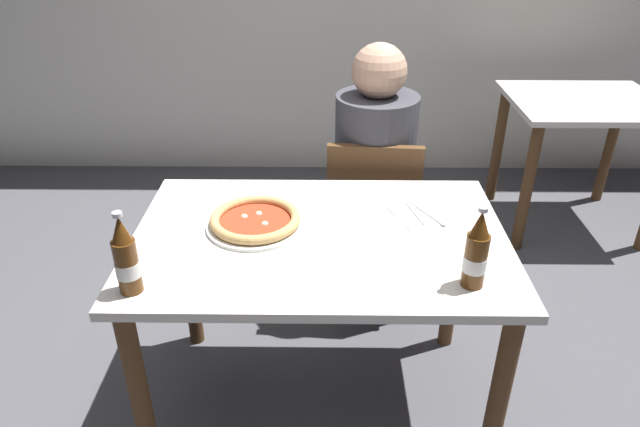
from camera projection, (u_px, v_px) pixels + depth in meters
ground_plane at (320, 401)px, 2.20m from camera, size 8.00×8.00×0.00m
dining_table_main at (320, 264)px, 1.89m from camera, size 1.20×0.80×0.75m
chair_behind_table at (372, 215)px, 2.49m from camera, size 0.43×0.43×0.85m
diner_seated at (373, 189)px, 2.49m from camera, size 0.34×0.34×1.21m
dining_table_background at (581, 127)px, 3.12m from camera, size 0.80×0.70×0.75m
pizza_margherita_near at (255, 221)px, 1.87m from camera, size 0.32×0.32×0.04m
beer_bottle_left at (476, 253)px, 1.55m from camera, size 0.07×0.07×0.25m
beer_bottle_center at (126, 259)px, 1.53m from camera, size 0.07×0.07×0.25m
napkin_with_cutlery at (421, 214)px, 1.95m from camera, size 0.23×0.23×0.01m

